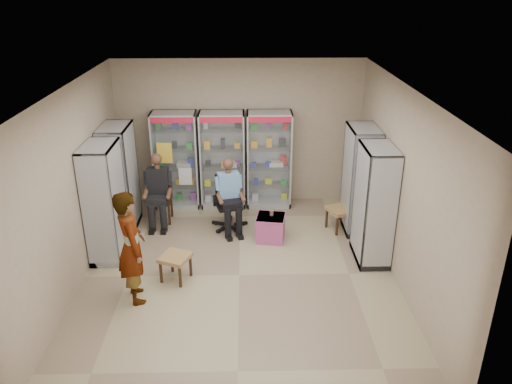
{
  "coord_description": "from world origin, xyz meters",
  "views": [
    {
      "loc": [
        0.12,
        -6.89,
        4.46
      ],
      "look_at": [
        0.29,
        0.7,
        1.16
      ],
      "focal_mm": 35.0,
      "sensor_mm": 36.0,
      "label": 1
    }
  ],
  "objects_px": {
    "cabinet_left_far": "(120,178)",
    "cabinet_right_far": "(360,180)",
    "cabinet_back_mid": "(223,160)",
    "standing_man": "(131,247)",
    "cabinet_left_near": "(105,202)",
    "woven_stool_b": "(176,267)",
    "cabinet_back_right": "(269,160)",
    "pink_trunk": "(271,228)",
    "wooden_chair": "(160,199)",
    "seated_shopkeeper": "(229,197)",
    "office_chair": "(229,202)",
    "cabinet_right_near": "(374,205)",
    "woven_stool_a": "(340,219)",
    "cabinet_back_left": "(176,161)"
  },
  "relations": [
    {
      "from": "office_chair",
      "to": "woven_stool_b",
      "type": "xyz_separation_m",
      "value": [
        -0.8,
        -1.79,
        -0.31
      ]
    },
    {
      "from": "cabinet_back_left",
      "to": "seated_shopkeeper",
      "type": "xyz_separation_m",
      "value": [
        1.09,
        -1.08,
        -0.33
      ]
    },
    {
      "from": "office_chair",
      "to": "woven_stool_a",
      "type": "relative_size",
      "value": 2.36
    },
    {
      "from": "cabinet_right_far",
      "to": "wooden_chair",
      "type": "height_order",
      "value": "cabinet_right_far"
    },
    {
      "from": "cabinet_back_mid",
      "to": "cabinet_right_far",
      "type": "height_order",
      "value": "same"
    },
    {
      "from": "cabinet_right_near",
      "to": "cabinet_left_far",
      "type": "xyz_separation_m",
      "value": [
        -4.46,
        1.3,
        0.0
      ]
    },
    {
      "from": "seated_shopkeeper",
      "to": "standing_man",
      "type": "xyz_separation_m",
      "value": [
        -1.33,
        -2.23,
        0.2
      ]
    },
    {
      "from": "cabinet_back_right",
      "to": "cabinet_left_near",
      "type": "height_order",
      "value": "same"
    },
    {
      "from": "cabinet_right_far",
      "to": "cabinet_left_near",
      "type": "xyz_separation_m",
      "value": [
        -4.46,
        -0.9,
        0.0
      ]
    },
    {
      "from": "cabinet_right_near",
      "to": "cabinet_right_far",
      "type": "bearing_deg",
      "value": 0.0
    },
    {
      "from": "cabinet_right_near",
      "to": "seated_shopkeeper",
      "type": "relative_size",
      "value": 1.5
    },
    {
      "from": "cabinet_left_near",
      "to": "standing_man",
      "type": "relative_size",
      "value": 1.15
    },
    {
      "from": "cabinet_back_mid",
      "to": "wooden_chair",
      "type": "height_order",
      "value": "cabinet_back_mid"
    },
    {
      "from": "cabinet_back_mid",
      "to": "cabinet_left_far",
      "type": "distance_m",
      "value": 2.1
    },
    {
      "from": "cabinet_back_right",
      "to": "wooden_chair",
      "type": "distance_m",
      "value": 2.33
    },
    {
      "from": "cabinet_back_right",
      "to": "pink_trunk",
      "type": "relative_size",
      "value": 4.11
    },
    {
      "from": "cabinet_left_far",
      "to": "standing_man",
      "type": "relative_size",
      "value": 1.15
    },
    {
      "from": "cabinet_right_near",
      "to": "cabinet_back_right",
      "type": "bearing_deg",
      "value": 36.16
    },
    {
      "from": "cabinet_right_far",
      "to": "cabinet_left_near",
      "type": "relative_size",
      "value": 1.0
    },
    {
      "from": "office_chair",
      "to": "seated_shopkeeper",
      "type": "height_order",
      "value": "seated_shopkeeper"
    },
    {
      "from": "cabinet_back_right",
      "to": "cabinet_right_far",
      "type": "height_order",
      "value": "same"
    },
    {
      "from": "cabinet_right_near",
      "to": "cabinet_back_left",
      "type": "bearing_deg",
      "value": 57.72
    },
    {
      "from": "cabinet_right_far",
      "to": "pink_trunk",
      "type": "height_order",
      "value": "cabinet_right_far"
    },
    {
      "from": "cabinet_right_near",
      "to": "wooden_chair",
      "type": "bearing_deg",
      "value": 68.36
    },
    {
      "from": "cabinet_right_far",
      "to": "office_chair",
      "type": "height_order",
      "value": "cabinet_right_far"
    },
    {
      "from": "cabinet_left_near",
      "to": "woven_stool_b",
      "type": "distance_m",
      "value": 1.66
    },
    {
      "from": "pink_trunk",
      "to": "cabinet_right_far",
      "type": "bearing_deg",
      "value": 13.96
    },
    {
      "from": "seated_shopkeeper",
      "to": "woven_stool_b",
      "type": "distance_m",
      "value": 1.97
    },
    {
      "from": "cabinet_back_left",
      "to": "cabinet_right_far",
      "type": "xyz_separation_m",
      "value": [
        3.53,
        -1.13,
        0.0
      ]
    },
    {
      "from": "cabinet_left_far",
      "to": "office_chair",
      "type": "relative_size",
      "value": 1.91
    },
    {
      "from": "pink_trunk",
      "to": "standing_man",
      "type": "distance_m",
      "value": 2.82
    },
    {
      "from": "cabinet_back_right",
      "to": "seated_shopkeeper",
      "type": "distance_m",
      "value": 1.39
    },
    {
      "from": "woven_stool_a",
      "to": "cabinet_back_mid",
      "type": "bearing_deg",
      "value": 152.43
    },
    {
      "from": "cabinet_left_far",
      "to": "seated_shopkeeper",
      "type": "height_order",
      "value": "cabinet_left_far"
    },
    {
      "from": "office_chair",
      "to": "pink_trunk",
      "type": "distance_m",
      "value": 0.97
    },
    {
      "from": "office_chair",
      "to": "woven_stool_b",
      "type": "distance_m",
      "value": 1.98
    },
    {
      "from": "cabinet_left_far",
      "to": "cabinet_right_far",
      "type": "bearing_deg",
      "value": 87.43
    },
    {
      "from": "cabinet_right_near",
      "to": "cabinet_left_near",
      "type": "height_order",
      "value": "same"
    },
    {
      "from": "woven_stool_a",
      "to": "cabinet_back_right",
      "type": "bearing_deg",
      "value": 137.9
    },
    {
      "from": "cabinet_back_right",
      "to": "cabinet_right_near",
      "type": "relative_size",
      "value": 1.0
    },
    {
      "from": "seated_shopkeeper",
      "to": "cabinet_left_far",
      "type": "bearing_deg",
      "value": 160.94
    },
    {
      "from": "cabinet_back_mid",
      "to": "cabinet_right_near",
      "type": "distance_m",
      "value": 3.41
    },
    {
      "from": "cabinet_back_right",
      "to": "woven_stool_b",
      "type": "xyz_separation_m",
      "value": [
        -1.6,
        -2.82,
        -0.79
      ]
    },
    {
      "from": "cabinet_back_left",
      "to": "seated_shopkeeper",
      "type": "height_order",
      "value": "cabinet_back_left"
    },
    {
      "from": "wooden_chair",
      "to": "office_chair",
      "type": "height_order",
      "value": "office_chair"
    },
    {
      "from": "cabinet_back_mid",
      "to": "wooden_chair",
      "type": "distance_m",
      "value": 1.5
    },
    {
      "from": "office_chair",
      "to": "seated_shopkeeper",
      "type": "xyz_separation_m",
      "value": [
        0.0,
        -0.05,
        0.14
      ]
    },
    {
      "from": "cabinet_back_mid",
      "to": "standing_man",
      "type": "height_order",
      "value": "cabinet_back_mid"
    },
    {
      "from": "woven_stool_b",
      "to": "cabinet_back_left",
      "type": "bearing_deg",
      "value": 96.0
    },
    {
      "from": "standing_man",
      "to": "office_chair",
      "type": "bearing_deg",
      "value": -52.18
    }
  ]
}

